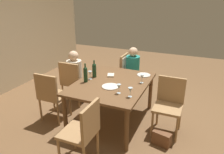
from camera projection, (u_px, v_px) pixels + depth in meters
ground_plane at (112, 120)px, 4.07m from camera, size 10.00×10.00×0.00m
dining_table at (112, 87)px, 3.82m from camera, size 1.52×1.19×0.74m
chair_right_end at (127, 69)px, 4.87m from camera, size 0.44×0.46×0.92m
chair_far_right at (73, 80)px, 4.45m from camera, size 0.44×0.44×0.92m
chair_far_left at (51, 94)px, 3.86m from camera, size 0.44×0.44×0.92m
chair_left_end at (83, 130)px, 2.86m from camera, size 0.44×0.44×0.92m
chair_near at (169, 102)px, 3.59m from camera, size 0.44×0.44×0.92m
person_woman_host at (134, 68)px, 4.80m from camera, size 0.29×0.34×1.10m
person_man_bearded at (75, 73)px, 4.50m from camera, size 0.34×0.30×1.12m
wine_bottle_tall_green at (94, 70)px, 3.98m from camera, size 0.07×0.07×0.32m
wine_bottle_dark_red at (85, 74)px, 3.77m from camera, size 0.07×0.07×0.33m
wine_glass_near_left at (142, 77)px, 3.74m from camera, size 0.07×0.07×0.15m
wine_glass_centre at (90, 73)px, 3.90m from camera, size 0.07×0.07×0.15m
wine_glass_near_right at (130, 90)px, 3.24m from camera, size 0.07×0.07×0.15m
wine_glass_far at (119, 87)px, 3.36m from camera, size 0.07×0.07×0.15m
dinner_plate_host at (144, 75)px, 4.11m from camera, size 0.25×0.25×0.01m
dinner_plate_guest_left at (110, 87)px, 3.61m from camera, size 0.28×0.28×0.01m
folded_napkin at (111, 75)px, 4.08m from camera, size 0.19×0.17×0.03m
handbag at (162, 139)px, 3.37m from camera, size 0.18×0.30×0.22m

